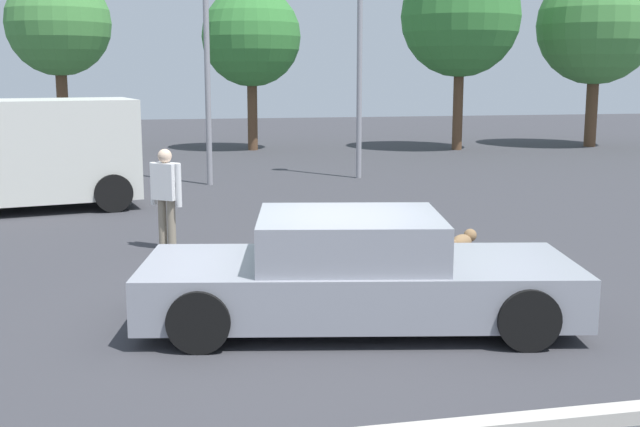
% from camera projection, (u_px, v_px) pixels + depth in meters
% --- Properties ---
extents(ground_plane, '(80.00, 80.00, 0.00)m').
position_uv_depth(ground_plane, '(328.00, 321.00, 8.96)').
color(ground_plane, '#38383D').
extents(sedan_foreground, '(4.94, 2.66, 1.23)m').
position_uv_depth(sedan_foreground, '(356.00, 274.00, 8.75)').
color(sedan_foreground, gray).
rests_on(sedan_foreground, ground_plane).
extents(dog, '(0.56, 0.51, 0.45)m').
position_uv_depth(dog, '(463.00, 242.00, 11.78)').
color(dog, olive).
rests_on(dog, ground_plane).
extents(van_white, '(5.43, 3.08, 2.21)m').
position_uv_depth(van_white, '(2.00, 152.00, 15.88)').
color(van_white, silver).
rests_on(van_white, ground_plane).
extents(pedestrian, '(0.47, 0.43, 1.59)m').
position_uv_depth(pedestrian, '(166.00, 191.00, 12.39)').
color(pedestrian, gray).
rests_on(pedestrian, ground_plane).
extents(light_post_near, '(0.44, 0.44, 6.06)m').
position_uv_depth(light_post_near, '(360.00, 17.00, 20.36)').
color(light_post_near, gray).
rests_on(light_post_near, ground_plane).
extents(tree_back_left, '(3.47, 3.47, 5.71)m').
position_uv_depth(tree_back_left, '(251.00, 37.00, 27.97)').
color(tree_back_left, brown).
rests_on(tree_back_left, ground_plane).
extents(tree_back_center, '(3.64, 3.64, 6.25)m').
position_uv_depth(tree_back_center, '(58.00, 24.00, 27.98)').
color(tree_back_center, brown).
rests_on(tree_back_center, ground_plane).
extents(tree_back_right, '(4.18, 4.18, 6.76)m').
position_uv_depth(tree_back_right, '(461.00, 17.00, 27.98)').
color(tree_back_right, brown).
rests_on(tree_back_right, ground_plane).
extents(tree_far_right, '(4.32, 4.32, 6.61)m').
position_uv_depth(tree_far_right, '(596.00, 26.00, 29.26)').
color(tree_far_right, brown).
rests_on(tree_far_right, ground_plane).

